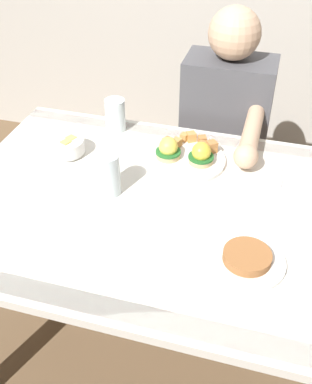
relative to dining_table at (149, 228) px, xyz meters
The scene contains 9 objects.
ground_plane 0.63m from the dining_table, ahead, with size 6.00×6.00×0.00m, color brown.
dining_table is the anchor object (origin of this frame).
eggs_benedict_plate 0.28m from the dining_table, 76.66° to the left, with size 0.27×0.27×0.09m.
fruit_bowl 0.40m from the dining_table, 153.59° to the left, with size 0.12×0.12×0.06m.
fork 0.45m from the dining_table, 33.61° to the left, with size 0.03×0.16×0.00m.
water_glass_near 0.21m from the dining_table, behind, with size 0.07×0.07×0.13m.
water_glass_far 0.47m from the dining_table, 122.65° to the left, with size 0.07×0.07×0.12m.
side_plate 0.37m from the dining_table, 28.80° to the right, with size 0.20×0.20×0.04m.
diner_person 0.62m from the dining_table, 77.26° to the left, with size 0.34×0.54×1.14m.
Camera 1 is at (0.31, -1.02, 1.62)m, focal length 43.41 mm.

